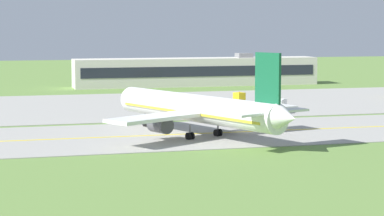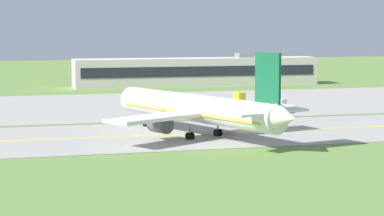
{
  "view_description": "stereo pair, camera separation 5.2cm",
  "coord_description": "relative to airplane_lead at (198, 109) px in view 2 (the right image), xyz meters",
  "views": [
    {
      "loc": [
        -35.84,
        -104.54,
        16.07
      ],
      "look_at": [
        -7.8,
        -0.23,
        4.0
      ],
      "focal_mm": 68.6,
      "sensor_mm": 36.0,
      "label": 1
    },
    {
      "loc": [
        -35.79,
        -104.55,
        16.07
      ],
      "look_at": [
        -7.8,
        -0.23,
        4.0
      ],
      "focal_mm": 68.6,
      "sensor_mm": 36.0,
      "label": 2
    }
  ],
  "objects": [
    {
      "name": "ground_plane",
      "position": [
        7.61,
        2.68,
        -4.13
      ],
      "size": [
        500.0,
        500.0,
        0.0
      ],
      "primitive_type": "plane",
      "color": "olive"
    },
    {
      "name": "taxiway_strip",
      "position": [
        7.61,
        2.68,
        -4.08
      ],
      "size": [
        240.0,
        28.0,
        0.1
      ],
      "primitive_type": "cube",
      "color": "#9E9B93",
      "rests_on": "ground"
    },
    {
      "name": "apron_pad",
      "position": [
        17.61,
        44.68,
        -4.08
      ],
      "size": [
        140.0,
        52.0,
        0.1
      ],
      "primitive_type": "cube",
      "color": "#9E9B93",
      "rests_on": "ground"
    },
    {
      "name": "taxiway_centreline",
      "position": [
        7.61,
        2.68,
        -4.03
      ],
      "size": [
        220.0,
        0.6,
        0.01
      ],
      "primitive_type": "cube",
      "color": "yellow",
      "rests_on": "taxiway_strip"
    },
    {
      "name": "airplane_lead",
      "position": [
        0.0,
        0.0,
        0.0
      ],
      "size": [
        31.16,
        37.74,
        12.7
      ],
      "color": "white",
      "rests_on": "ground"
    },
    {
      "name": "service_truck_baggage",
      "position": [
        22.66,
        25.07,
        -2.6
      ],
      "size": [
        4.94,
        6.17,
        2.6
      ],
      "color": "silver",
      "rests_on": "ground"
    },
    {
      "name": "service_truck_catering",
      "position": [
        19.35,
        41.2,
        -2.95
      ],
      "size": [
        6.71,
        4.14,
        2.59
      ],
      "color": "yellow",
      "rests_on": "ground"
    },
    {
      "name": "terminal_building",
      "position": [
        24.67,
        89.35,
        -0.35
      ],
      "size": [
        66.67,
        8.98,
        8.72
      ],
      "color": "beige",
      "rests_on": "ground"
    }
  ]
}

